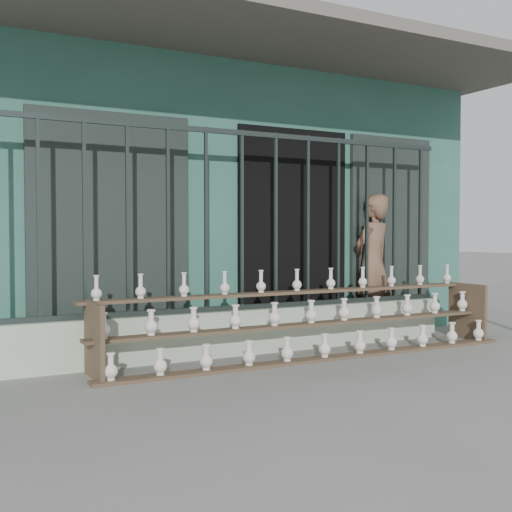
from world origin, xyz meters
name	(u,v)px	position (x,y,z in m)	size (l,w,h in m)	color
ground	(313,380)	(0.00, 0.00, 0.00)	(60.00, 60.00, 0.00)	slate
workshop_building	(148,205)	(0.00, 4.23, 1.62)	(7.40, 6.60, 3.21)	#2E6152
parapet_wall	(242,332)	(0.00, 1.30, 0.23)	(5.00, 0.20, 0.45)	#B3C4A8
security_fence	(242,220)	(0.00, 1.30, 1.35)	(5.00, 0.04, 1.80)	#283330
shelf_rack	(311,320)	(0.56, 0.89, 0.36)	(4.50, 0.68, 0.85)	brown
elderly_woman	(372,265)	(1.93, 1.65, 0.84)	(0.62, 0.40, 1.69)	brown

